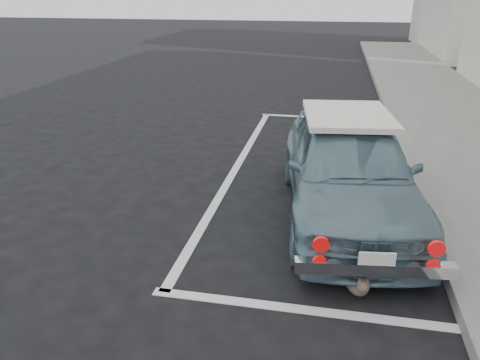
# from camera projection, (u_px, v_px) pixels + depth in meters

# --- Properties ---
(ground) EXTENTS (80.00, 80.00, 0.00)m
(ground) POSITION_uv_depth(u_px,v_px,m) (263.00, 274.00, 4.83)
(ground) COLOR black
(ground) RESTS_ON ground
(pline_rear) EXTENTS (3.00, 0.12, 0.01)m
(pline_rear) POSITION_uv_depth(u_px,v_px,m) (309.00, 310.00, 4.29)
(pline_rear) COLOR silver
(pline_rear) RESTS_ON ground
(pline_front) EXTENTS (3.00, 0.12, 0.01)m
(pline_front) POSITION_uv_depth(u_px,v_px,m) (328.00, 118.00, 10.64)
(pline_front) COLOR silver
(pline_front) RESTS_ON ground
(pline_side) EXTENTS (0.12, 7.00, 0.01)m
(pline_side) POSITION_uv_depth(u_px,v_px,m) (236.00, 167.00, 7.72)
(pline_side) COLOR silver
(pline_side) RESTS_ON ground
(retro_coupe) EXTENTS (2.00, 3.98, 1.30)m
(retro_coupe) POSITION_uv_depth(u_px,v_px,m) (348.00, 167.00, 5.87)
(retro_coupe) COLOR slate
(retro_coupe) RESTS_ON ground
(cat) EXTENTS (0.30, 0.49, 0.27)m
(cat) POSITION_uv_depth(u_px,v_px,m) (358.00, 282.00, 4.50)
(cat) COLOR #6B6051
(cat) RESTS_ON ground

